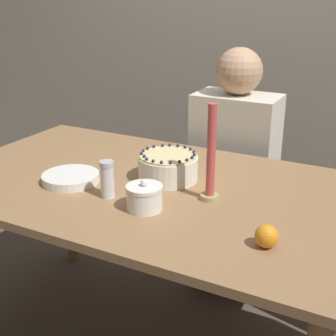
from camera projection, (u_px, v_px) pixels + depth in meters
wall_behind at (264, 18)px, 2.73m from camera, size 8.00×0.05×2.60m
dining_table at (145, 208)px, 1.80m from camera, size 1.60×0.96×0.78m
cake at (168, 167)px, 1.77m from camera, size 0.23×0.23×0.11m
sugar_bowl at (144, 197)px, 1.54m from camera, size 0.12×0.12×0.11m
sugar_shaker at (107, 179)px, 1.62m from camera, size 0.05×0.05×0.13m
plate_stack at (71, 178)px, 1.76m from camera, size 0.21×0.21×0.03m
candle at (211, 161)px, 1.57m from camera, size 0.07×0.07×0.34m
orange_fruit_0 at (267, 236)px, 1.31m from camera, size 0.07×0.07×0.07m
person_man_blue_shirt at (233, 185)px, 2.36m from camera, size 0.40×0.34×1.21m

